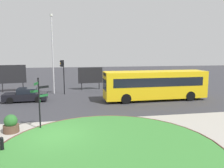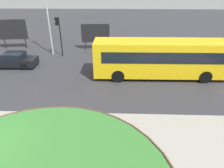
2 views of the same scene
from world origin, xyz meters
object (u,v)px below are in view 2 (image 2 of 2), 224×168
Objects in this scene: lamppost_tall at (47,7)px; car_far_lane at (14,60)px; bus_yellow at (160,58)px; billboard_left at (13,30)px; traffic_light_near at (58,28)px; billboard_right at (95,34)px.

car_far_lane is at bearing -123.42° from lamppost_tall.
lamppost_tall reaches higher than car_far_lane.
billboard_left is (-15.84, 7.70, 0.55)m from bus_yellow.
traffic_light_near is (3.60, 3.20, 2.32)m from car_far_lane.
bus_yellow is 12.46m from lamppost_tall.
billboard_right is at bearing -152.67° from traffic_light_near.
traffic_light_near is 1.19× the size of billboard_left.
lamppost_tall is at bearing -38.02° from traffic_light_near.
car_far_lane is 1.31× the size of billboard_right.
billboard_left is 9.76m from billboard_right.
bus_yellow is at bearing -27.40° from lamppost_tall.
billboard_left reaches higher than billboard_right.
billboard_right is (7.07, 5.83, 1.25)m from car_far_lane.
car_far_lane is at bearing 31.86° from traffic_light_near.
bus_yellow is at bearing 171.41° from car_far_lane.
bus_yellow is at bearing -34.21° from billboard_left.
car_far_lane is 6.72m from billboard_left.
lamppost_tall reaches higher than bus_yellow.
car_far_lane is (-13.16, 1.73, -1.00)m from bus_yellow.
traffic_light_near is 4.49m from billboard_right.
lamppost_tall is at bearing -28.16° from bus_yellow.
billboard_right is (4.57, 2.04, -3.08)m from lamppost_tall.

